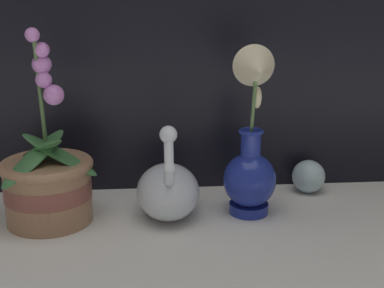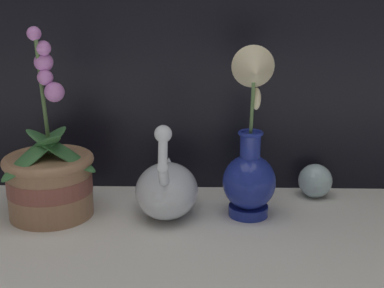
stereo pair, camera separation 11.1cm
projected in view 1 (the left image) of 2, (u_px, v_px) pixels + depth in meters
ground_plane at (185, 238)px, 1.02m from camera, size 2.80×2.80×0.00m
orchid_potted_plant at (48, 182)px, 1.07m from camera, size 0.20×0.23×0.39m
swan_figurine at (168, 188)px, 1.11m from camera, size 0.13×0.21×0.21m
blue_vase at (251, 156)px, 1.09m from camera, size 0.11×0.13×0.35m
glass_sphere at (308, 176)px, 1.24m from camera, size 0.08×0.08×0.08m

